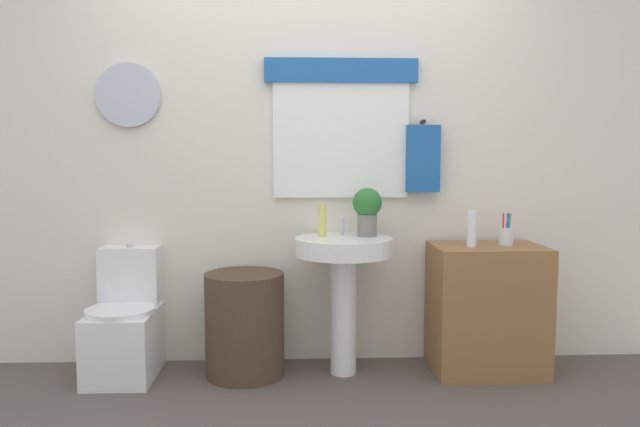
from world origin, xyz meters
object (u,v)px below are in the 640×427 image
object	(u,v)px
laundry_hamper	(245,324)
lotion_bottle	(472,229)
soap_bottle	(322,220)
toothbrush_cup	(506,236)
wooden_cabinet	(487,309)
pedestal_sink	(344,269)
toilet	(126,326)
potted_plant	(367,208)

from	to	relation	value
laundry_hamper	lotion_bottle	size ratio (longest dim) A/B	2.84
soap_bottle	toothbrush_cup	xyz separation A→B (m)	(1.06, -0.03, -0.09)
wooden_cabinet	soap_bottle	size ratio (longest dim) A/B	3.90
toothbrush_cup	lotion_bottle	bearing A→B (deg)	-164.70
laundry_hamper	wooden_cabinet	distance (m)	1.40
wooden_cabinet	toothbrush_cup	bearing A→B (deg)	10.41
pedestal_sink	toothbrush_cup	size ratio (longest dim) A/B	4.27
pedestal_sink	soap_bottle	world-z (taller)	soap_bottle
laundry_hamper	toothbrush_cup	size ratio (longest dim) A/B	3.19
toilet	laundry_hamper	xyz separation A→B (m)	(0.68, -0.03, 0.02)
laundry_hamper	wooden_cabinet	world-z (taller)	wooden_cabinet
soap_bottle	potted_plant	distance (m)	0.27
wooden_cabinet	soap_bottle	bearing A→B (deg)	177.00
laundry_hamper	soap_bottle	size ratio (longest dim) A/B	3.12
wooden_cabinet	toothbrush_cup	distance (m)	0.44
pedestal_sink	soap_bottle	xyz separation A→B (m)	(-0.12, 0.05, 0.28)
soap_bottle	toothbrush_cup	bearing A→B (deg)	-1.60
toilet	soap_bottle	distance (m)	1.28
toilet	potted_plant	world-z (taller)	potted_plant
toilet	wooden_cabinet	bearing A→B (deg)	-0.96
toilet	pedestal_sink	bearing A→B (deg)	-1.60
pedestal_sink	toothbrush_cup	bearing A→B (deg)	1.23
laundry_hamper	pedestal_sink	distance (m)	0.65
toilet	toothbrush_cup	world-z (taller)	toothbrush_cup
laundry_hamper	toothbrush_cup	bearing A→B (deg)	0.77
potted_plant	soap_bottle	bearing A→B (deg)	-177.80
laundry_hamper	potted_plant	size ratio (longest dim) A/B	2.12
toothbrush_cup	laundry_hamper	bearing A→B (deg)	-179.23
potted_plant	toilet	bearing A→B (deg)	-178.97
lotion_bottle	toilet	bearing A→B (deg)	177.83
laundry_hamper	toothbrush_cup	xyz separation A→B (m)	(1.51, 0.02, 0.50)
toilet	pedestal_sink	distance (m)	1.29
pedestal_sink	lotion_bottle	distance (m)	0.76
pedestal_sink	soap_bottle	distance (m)	0.31
toilet	potted_plant	bearing A→B (deg)	1.03
wooden_cabinet	lotion_bottle	size ratio (longest dim) A/B	3.56
potted_plant	toothbrush_cup	size ratio (longest dim) A/B	1.51
wooden_cabinet	laundry_hamper	bearing A→B (deg)	180.00
potted_plant	pedestal_sink	bearing A→B (deg)	-156.80
pedestal_sink	wooden_cabinet	distance (m)	0.87
soap_bottle	toothbrush_cup	world-z (taller)	soap_bottle
wooden_cabinet	soap_bottle	world-z (taller)	soap_bottle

